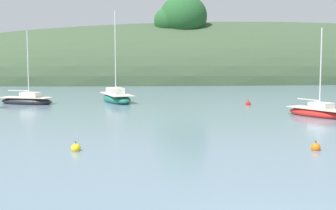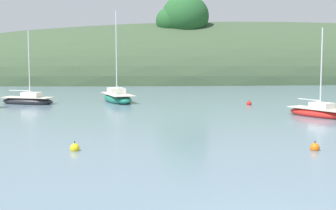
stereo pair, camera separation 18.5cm
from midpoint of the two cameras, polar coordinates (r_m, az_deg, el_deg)
name	(u,v)px [view 1 (the left image)]	position (r m, az deg, el deg)	size (l,w,h in m)	color
far_shoreline_hill	(263,79)	(90.52, 11.00, 3.00)	(150.00, 36.00, 24.51)	#384C33
sailboat_navy_dinghy	(27,100)	(45.44, -16.31, 0.52)	(5.26, 3.48, 6.72)	#232328
sailboat_white_near	(117,98)	(45.88, -6.17, 0.85)	(3.43, 6.59, 8.68)	#196B56
sailboat_black_sloop	(317,112)	(36.23, 16.93, -0.79)	(3.58, 5.03, 6.44)	red
mooring_buoy_channel	(248,103)	(43.39, 9.25, 0.18)	(0.44, 0.44, 0.54)	red
mooring_buoy_outer	(316,148)	(23.34, 16.71, -4.80)	(0.44, 0.44, 0.54)	orange
mooring_buoy_inner	(76,148)	(22.61, -10.98, -4.99)	(0.44, 0.44, 0.54)	yellow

